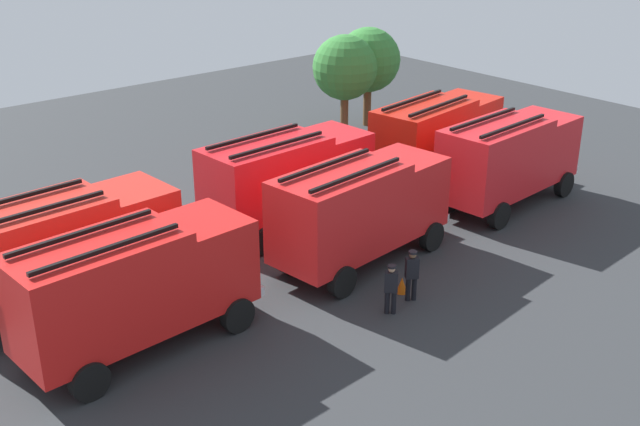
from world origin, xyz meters
TOP-DOWN VIEW (x-y plane):
  - ground_plane at (0.00, 0.00)m, footprint 54.35×54.35m
  - fire_truck_0 at (-8.40, -1.79)m, footprint 7.33×3.09m
  - fire_truck_1 at (0.27, -1.87)m, footprint 7.41×3.34m
  - fire_truck_2 at (8.66, -1.84)m, footprint 7.34×3.14m
  - fire_truck_3 at (-8.85, 1.86)m, footprint 7.32×3.07m
  - fire_truck_4 at (0.25, 2.22)m, footprint 7.32×3.05m
  - fire_truck_5 at (8.65, 2.10)m, footprint 7.47×3.57m
  - firefighter_0 at (-0.30, -4.93)m, footprint 0.48×0.43m
  - firefighter_1 at (-1.41, -5.10)m, footprint 0.46×0.47m
  - tree_1 at (10.26, 10.09)m, footprint 3.42×3.42m
  - tree_2 at (12.27, 10.42)m, footprint 3.49×3.49m
  - traffic_cone_0 at (-0.16, -4.39)m, footprint 0.39×0.39m
  - traffic_cone_1 at (-3.81, 4.84)m, footprint 0.39×0.39m

SIDE VIEW (x-z plane):
  - ground_plane at x=0.00m, z-range 0.00..0.00m
  - traffic_cone_0 at x=-0.16m, z-range 0.00..0.55m
  - traffic_cone_1 at x=-3.81m, z-range 0.00..0.56m
  - firefighter_1 at x=-1.41m, z-range 0.10..1.79m
  - firefighter_0 at x=-0.30m, z-range 0.11..1.88m
  - fire_truck_0 at x=-8.40m, z-range 0.21..4.09m
  - fire_truck_1 at x=0.27m, z-range 0.21..4.09m
  - fire_truck_2 at x=8.66m, z-range 0.21..4.09m
  - fire_truck_3 at x=-8.85m, z-range 0.21..4.09m
  - fire_truck_4 at x=0.25m, z-range 0.21..4.09m
  - fire_truck_5 at x=8.65m, z-range 0.21..4.09m
  - tree_1 at x=10.26m, z-range 0.92..6.21m
  - tree_2 at x=12.27m, z-range 0.93..6.34m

